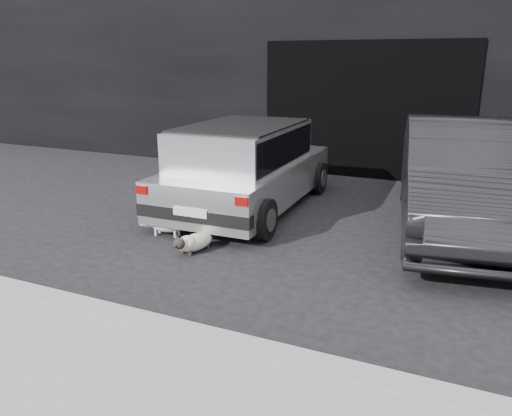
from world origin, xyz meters
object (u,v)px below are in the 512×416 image
at_px(second_car, 465,177).
at_px(cat_white, 169,224).
at_px(silver_hatchback, 245,163).
at_px(cat_siamese, 193,242).

relative_size(second_car, cat_white, 6.42).
xyz_separation_m(silver_hatchback, cat_siamese, (0.19, -1.93, -0.61)).
bearing_deg(cat_white, second_car, 109.57).
relative_size(second_car, cat_siamese, 5.92).
distance_m(silver_hatchback, cat_white, 1.69).
height_order(second_car, cat_siamese, second_car).
relative_size(silver_hatchback, cat_siamese, 4.79).
distance_m(silver_hatchback, second_car, 3.14).
distance_m(second_car, cat_white, 4.02).
xyz_separation_m(second_car, cat_siamese, (-2.93, -2.24, -0.62)).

